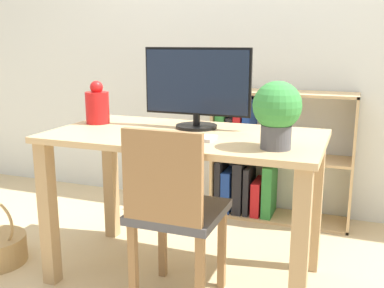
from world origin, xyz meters
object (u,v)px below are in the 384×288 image
(monitor, at_px, (197,86))
(bookshelf, at_px, (255,162))
(vase, at_px, (97,105))
(chair, at_px, (174,209))
(potted_plant, at_px, (277,111))
(keyboard, at_px, (179,136))

(monitor, bearing_deg, bookshelf, 80.38)
(vase, distance_m, bookshelf, 1.23)
(monitor, relative_size, vase, 2.44)
(chair, xyz_separation_m, bookshelf, (0.09, 1.24, -0.09))
(monitor, relative_size, potted_plant, 2.00)
(vase, bearing_deg, bookshelf, 51.84)
(monitor, xyz_separation_m, potted_plant, (0.47, -0.32, -0.06))
(potted_plant, distance_m, bookshelf, 1.31)
(bookshelf, bearing_deg, chair, -94.39)
(potted_plant, xyz_separation_m, chair, (-0.43, -0.10, -0.46))
(monitor, xyz_separation_m, bookshelf, (0.14, 0.82, -0.61))
(vase, distance_m, chair, 0.80)
(vase, height_order, bookshelf, vase)
(monitor, height_order, keyboard, monitor)
(vase, relative_size, potted_plant, 0.82)
(bookshelf, bearing_deg, potted_plant, -73.69)
(monitor, xyz_separation_m, vase, (-0.56, -0.07, -0.12))
(chair, bearing_deg, potted_plant, 13.92)
(monitor, height_order, bookshelf, monitor)
(monitor, distance_m, chair, 0.67)
(potted_plant, distance_m, chair, 0.63)
(vase, bearing_deg, keyboard, -19.20)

